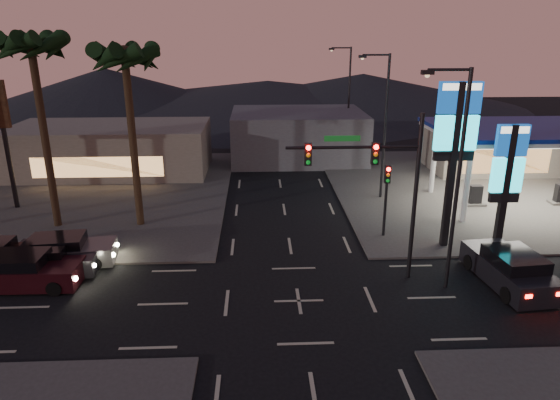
{
  "coord_description": "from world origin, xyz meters",
  "views": [
    {
      "loc": [
        -1.74,
        -19.48,
        11.4
      ],
      "look_at": [
        -0.6,
        5.17,
        3.0
      ],
      "focal_mm": 32.0,
      "sensor_mm": 36.0,
      "label": 1
    }
  ],
  "objects_px": {
    "gas_station": "(528,133)",
    "car_lane_b_front": "(67,251)",
    "pylon_sign_short": "(508,170)",
    "pylon_sign_tall": "(456,133)",
    "traffic_signal_mast": "(379,175)",
    "car_lane_a_mid": "(26,272)",
    "car_lane_b_mid": "(54,249)",
    "suv_station": "(510,269)",
    "car_lane_a_front": "(49,261)"
  },
  "relations": [
    {
      "from": "gas_station",
      "to": "car_lane_a_front",
      "type": "distance_m",
      "value": 29.72
    },
    {
      "from": "pylon_sign_short",
      "to": "car_lane_a_front",
      "type": "bearing_deg",
      "value": -176.72
    },
    {
      "from": "pylon_sign_tall",
      "to": "car_lane_b_mid",
      "type": "height_order",
      "value": "pylon_sign_tall"
    },
    {
      "from": "traffic_signal_mast",
      "to": "car_lane_b_mid",
      "type": "distance_m",
      "value": 17.04
    },
    {
      "from": "traffic_signal_mast",
      "to": "car_lane_b_front",
      "type": "bearing_deg",
      "value": 171.66
    },
    {
      "from": "traffic_signal_mast",
      "to": "car_lane_a_front",
      "type": "bearing_deg",
      "value": 175.69
    },
    {
      "from": "gas_station",
      "to": "pylon_sign_short",
      "type": "xyz_separation_m",
      "value": [
        -5.0,
        -7.5,
        -0.42
      ]
    },
    {
      "from": "traffic_signal_mast",
      "to": "car_lane_b_front",
      "type": "relative_size",
      "value": 1.63
    },
    {
      "from": "pylon_sign_short",
      "to": "car_lane_b_mid",
      "type": "distance_m",
      "value": 23.75
    },
    {
      "from": "car_lane_a_front",
      "to": "car_lane_b_mid",
      "type": "xyz_separation_m",
      "value": [
        -0.37,
        1.58,
        -0.08
      ]
    },
    {
      "from": "car_lane_a_mid",
      "to": "car_lane_b_front",
      "type": "xyz_separation_m",
      "value": [
        1.05,
        2.27,
        -0.03
      ]
    },
    {
      "from": "car_lane_a_mid",
      "to": "suv_station",
      "type": "height_order",
      "value": "suv_station"
    },
    {
      "from": "pylon_sign_short",
      "to": "gas_station",
      "type": "bearing_deg",
      "value": 56.31
    },
    {
      "from": "pylon_sign_short",
      "to": "car_lane_a_mid",
      "type": "relative_size",
      "value": 1.4
    },
    {
      "from": "car_lane_a_front",
      "to": "car_lane_b_front",
      "type": "relative_size",
      "value": 0.94
    },
    {
      "from": "pylon_sign_tall",
      "to": "car_lane_b_front",
      "type": "height_order",
      "value": "pylon_sign_tall"
    },
    {
      "from": "car_lane_a_mid",
      "to": "suv_station",
      "type": "xyz_separation_m",
      "value": [
        22.63,
        -0.88,
        0.06
      ]
    },
    {
      "from": "gas_station",
      "to": "car_lane_b_front",
      "type": "bearing_deg",
      "value": -164.27
    },
    {
      "from": "traffic_signal_mast",
      "to": "car_lane_a_mid",
      "type": "distance_m",
      "value": 16.98
    },
    {
      "from": "traffic_signal_mast",
      "to": "car_lane_a_mid",
      "type": "height_order",
      "value": "traffic_signal_mast"
    },
    {
      "from": "car_lane_b_front",
      "to": "car_lane_a_mid",
      "type": "bearing_deg",
      "value": -114.92
    },
    {
      "from": "traffic_signal_mast",
      "to": "car_lane_b_mid",
      "type": "height_order",
      "value": "traffic_signal_mast"
    },
    {
      "from": "gas_station",
      "to": "car_lane_b_front",
      "type": "relative_size",
      "value": 2.49
    },
    {
      "from": "pylon_sign_tall",
      "to": "car_lane_b_mid",
      "type": "xyz_separation_m",
      "value": [
        -20.91,
        -0.74,
        -5.78
      ]
    },
    {
      "from": "pylon_sign_tall",
      "to": "traffic_signal_mast",
      "type": "relative_size",
      "value": 1.12
    },
    {
      "from": "gas_station",
      "to": "traffic_signal_mast",
      "type": "height_order",
      "value": "traffic_signal_mast"
    },
    {
      "from": "gas_station",
      "to": "suv_station",
      "type": "xyz_separation_m",
      "value": [
        -5.99,
        -10.91,
        -4.27
      ]
    },
    {
      "from": "traffic_signal_mast",
      "to": "car_lane_a_front",
      "type": "distance_m",
      "value": 16.48
    },
    {
      "from": "gas_station",
      "to": "car_lane_b_mid",
      "type": "height_order",
      "value": "gas_station"
    },
    {
      "from": "car_lane_b_front",
      "to": "car_lane_b_mid",
      "type": "relative_size",
      "value": 1.21
    },
    {
      "from": "car_lane_b_front",
      "to": "suv_station",
      "type": "relative_size",
      "value": 0.91
    },
    {
      "from": "car_lane_a_front",
      "to": "car_lane_b_mid",
      "type": "distance_m",
      "value": 1.62
    },
    {
      "from": "pylon_sign_tall",
      "to": "car_lane_a_front",
      "type": "xyz_separation_m",
      "value": [
        -20.54,
        -2.32,
        -5.71
      ]
    },
    {
      "from": "traffic_signal_mast",
      "to": "car_lane_b_front",
      "type": "height_order",
      "value": "traffic_signal_mast"
    },
    {
      "from": "traffic_signal_mast",
      "to": "car_lane_a_mid",
      "type": "xyz_separation_m",
      "value": [
        -16.38,
        -0.02,
        -4.48
      ]
    },
    {
      "from": "suv_station",
      "to": "car_lane_b_front",
      "type": "bearing_deg",
      "value": 171.69
    },
    {
      "from": "pylon_sign_tall",
      "to": "car_lane_a_front",
      "type": "relative_size",
      "value": 1.94
    },
    {
      "from": "traffic_signal_mast",
      "to": "suv_station",
      "type": "bearing_deg",
      "value": -8.21
    },
    {
      "from": "car_lane_a_mid",
      "to": "car_lane_a_front",
      "type": "bearing_deg",
      "value": 64.41
    },
    {
      "from": "car_lane_b_mid",
      "to": "suv_station",
      "type": "xyz_separation_m",
      "value": [
        22.41,
        -3.67,
        0.2
      ]
    },
    {
      "from": "traffic_signal_mast",
      "to": "suv_station",
      "type": "xyz_separation_m",
      "value": [
        6.25,
        -0.9,
        -4.42
      ]
    },
    {
      "from": "car_lane_b_front",
      "to": "pylon_sign_tall",
      "type": "bearing_deg",
      "value": 3.61
    },
    {
      "from": "pylon_sign_short",
      "to": "suv_station",
      "type": "relative_size",
      "value": 1.29
    },
    {
      "from": "gas_station",
      "to": "pylon_sign_short",
      "type": "bearing_deg",
      "value": -123.69
    },
    {
      "from": "gas_station",
      "to": "car_lane_b_mid",
      "type": "distance_m",
      "value": 29.65
    },
    {
      "from": "pylon_sign_tall",
      "to": "car_lane_a_mid",
      "type": "relative_size",
      "value": 1.8
    },
    {
      "from": "car_lane_a_mid",
      "to": "car_lane_b_front",
      "type": "bearing_deg",
      "value": 65.08
    },
    {
      "from": "car_lane_a_front",
      "to": "car_lane_a_mid",
      "type": "height_order",
      "value": "car_lane_a_mid"
    },
    {
      "from": "pylon_sign_tall",
      "to": "car_lane_a_mid",
      "type": "height_order",
      "value": "pylon_sign_tall"
    },
    {
      "from": "car_lane_b_mid",
      "to": "pylon_sign_short",
      "type": "bearing_deg",
      "value": -0.63
    }
  ]
}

